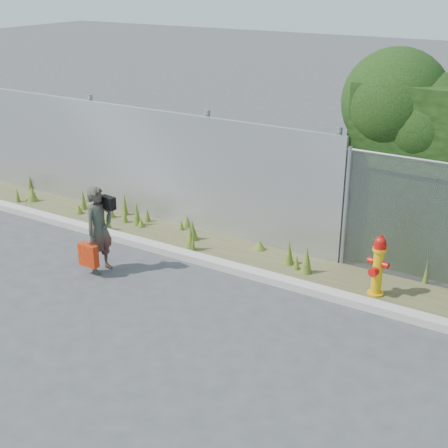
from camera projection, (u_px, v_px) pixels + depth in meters
name	position (u px, v px, depth m)	size (l,w,h in m)	color
ground	(190.00, 327.00, 8.69)	(80.00, 80.00, 0.00)	#3C3C3E
curb	(253.00, 273.00, 10.08)	(16.00, 0.22, 0.12)	#AAA39A
weed_strip	(246.00, 250.00, 10.81)	(16.00, 1.32, 0.53)	#4C472B
corrugated_fence	(139.00, 163.00, 12.21)	(8.50, 0.21, 2.30)	#ABACB2
fire_hydrant	(378.00, 267.00, 9.34)	(0.34, 0.30, 1.00)	#DDA00B
woman	(99.00, 230.00, 10.05)	(0.53, 0.35, 1.46)	#0E5B41
red_tote_bag	(89.00, 255.00, 10.03)	(0.34, 0.12, 0.44)	#A01409
black_shoulder_bag	(108.00, 203.00, 9.90)	(0.27, 0.11, 0.20)	black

